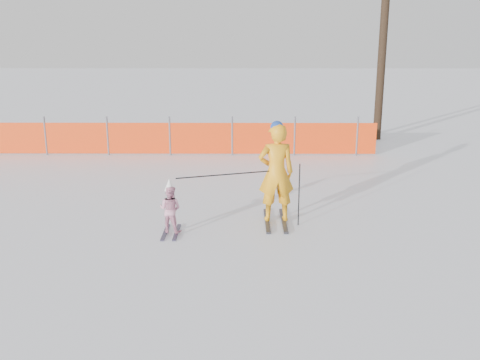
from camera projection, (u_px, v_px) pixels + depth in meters
ground at (240, 238)px, 10.09m from camera, size 120.00×120.00×0.00m
adult at (276, 172)px, 10.72m from camera, size 0.78×1.47×2.09m
child at (170, 208)px, 10.21m from camera, size 0.53×0.88×1.10m
ski_poles at (254, 183)px, 10.48m from camera, size 2.41×0.63×1.27m
safety_fence at (117, 138)px, 17.14m from camera, size 16.64×0.06×1.25m
tree_trunks at (382, 55)px, 19.65m from camera, size 0.55×1.42×6.28m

